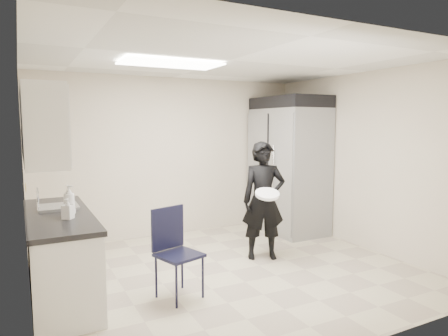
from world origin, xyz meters
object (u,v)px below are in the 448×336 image
folding_chair (179,255)px  man_tuxedo (263,201)px  commercial_fridge (289,170)px  lower_counter (60,257)px

folding_chair → man_tuxedo: 1.67m
commercial_fridge → folding_chair: commercial_fridge is taller
commercial_fridge → man_tuxedo: 1.59m
commercial_fridge → folding_chair: size_ratio=2.26×
commercial_fridge → lower_counter: bearing=-164.1°
lower_counter → folding_chair: size_ratio=2.04×
lower_counter → man_tuxedo: bearing=0.9°
commercial_fridge → man_tuxedo: bearing=-138.8°
lower_counter → commercial_fridge: size_ratio=0.90×
man_tuxedo → commercial_fridge: bearing=63.1°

